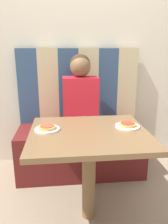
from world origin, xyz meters
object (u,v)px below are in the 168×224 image
Objects in this scene: pizza_left at (47,127)px; pizza_right at (127,124)px; person at (80,92)px; plate_left at (47,129)px; plate_right at (127,126)px.

pizza_left and pizza_right have the same top height.
plate_left is at bearing -114.91° from person.
pizza_right is (0.29, -0.62, -0.12)m from person.
pizza_right is at bearing 0.00° from pizza_left.
plate_right is at bearing 0.00° from pizza_right.
plate_right is at bearing 0.00° from pizza_left.
plate_left is 0.58m from pizza_right.
person is at bearing 114.91° from plate_right.
person is 4.13× the size of plate_left.
person is 0.70m from plate_left.
person is at bearing 65.09° from plate_left.
pizza_left is at bearing 180.00° from pizza_right.
person is 4.13× the size of plate_right.
plate_right is (0.29, -0.62, -0.14)m from person.
plate_right is 0.58m from pizza_left.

